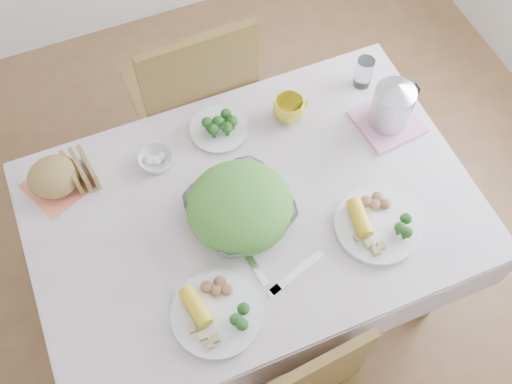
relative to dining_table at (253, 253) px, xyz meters
name	(u,v)px	position (x,y,z in m)	size (l,w,h in m)	color
floor	(254,287)	(0.00, 0.00, -0.38)	(3.60, 3.60, 0.00)	brown
dining_table	(253,253)	(0.00, 0.00, 0.00)	(1.40, 0.90, 0.75)	brown
tablecloth	(253,208)	(0.00, 0.00, 0.38)	(1.50, 1.00, 0.01)	beige
chair_far	(190,102)	(0.01, 0.74, 0.09)	(0.48, 0.48, 1.05)	brown
salad_bowl	(240,210)	(-0.05, -0.01, 0.43)	(0.33, 0.33, 0.08)	white
dinner_plate_left	(217,314)	(-0.25, -0.31, 0.40)	(0.28, 0.28, 0.02)	white
dinner_plate_right	(377,226)	(0.35, -0.23, 0.40)	(0.29, 0.29, 0.02)	white
broccoli_plate	(219,129)	(0.01, 0.34, 0.40)	(0.21, 0.21, 0.02)	beige
napkin	(58,185)	(-0.59, 0.34, 0.39)	(0.20, 0.20, 0.00)	#FF805A
bread_loaf	(54,177)	(-0.59, 0.34, 0.45)	(0.18, 0.17, 0.11)	olive
fruit_bowl	(156,160)	(-0.25, 0.30, 0.41)	(0.12, 0.12, 0.04)	white
yellow_mug	(289,109)	(0.27, 0.30, 0.43)	(0.12, 0.12, 0.09)	yellow
glass_tumbler	(364,72)	(0.59, 0.34, 0.45)	(0.07, 0.07, 0.13)	white
pink_tray	(387,122)	(0.59, 0.14, 0.40)	(0.22, 0.22, 0.02)	pink
electric_kettle	(393,103)	(0.59, 0.14, 0.51)	(0.14, 0.14, 0.20)	#B2B5BA
fork_left	(250,260)	(-0.08, -0.18, 0.39)	(0.02, 0.20, 0.00)	silver
knife	(297,272)	(0.04, -0.27, 0.39)	(0.03, 0.22, 0.00)	silver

